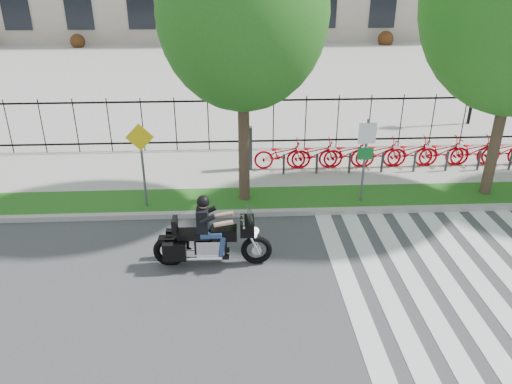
{
  "coord_description": "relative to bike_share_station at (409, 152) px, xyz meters",
  "views": [
    {
      "loc": [
        -0.37,
        -8.51,
        6.69
      ],
      "look_at": [
        0.23,
        3.0,
        1.26
      ],
      "focal_mm": 35.0,
      "sensor_mm": 36.0,
      "label": 1
    }
  ],
  "objects": [
    {
      "name": "ground",
      "position": [
        -5.68,
        -7.2,
        -0.66
      ],
      "size": [
        120.0,
        120.0,
        0.0
      ],
      "primitive_type": "plane",
      "color": "#3E3E41",
      "rests_on": "ground"
    },
    {
      "name": "curb",
      "position": [
        -5.68,
        -3.1,
        -0.58
      ],
      "size": [
        60.0,
        0.2,
        0.15
      ],
      "primitive_type": "cube",
      "color": "#A19F98",
      "rests_on": "ground"
    },
    {
      "name": "grass_verge",
      "position": [
        -5.68,
        -2.25,
        -0.58
      ],
      "size": [
        60.0,
        1.5,
        0.15
      ],
      "primitive_type": "cube",
      "color": "#1D5A16",
      "rests_on": "ground"
    },
    {
      "name": "sidewalk",
      "position": [
        -5.68,
        0.25,
        -0.58
      ],
      "size": [
        60.0,
        3.5,
        0.15
      ],
      "primitive_type": "cube",
      "color": "#98958E",
      "rests_on": "ground"
    },
    {
      "name": "plaza",
      "position": [
        -5.68,
        17.8,
        -0.61
      ],
      "size": [
        80.0,
        34.0,
        0.1
      ],
      "primitive_type": "cube",
      "color": "#98958E",
      "rests_on": "ground"
    },
    {
      "name": "crosswalk_stripes",
      "position": [
        -0.86,
        -7.2,
        -0.65
      ],
      "size": [
        5.7,
        8.0,
        0.01
      ],
      "primitive_type": null,
      "color": "silver",
      "rests_on": "ground"
    },
    {
      "name": "iron_fence",
      "position": [
        -5.68,
        2.0,
        0.49
      ],
      "size": [
        30.0,
        0.06,
        2.0
      ],
      "primitive_type": null,
      "color": "black",
      "rests_on": "sidewalk"
    },
    {
      "name": "lamp_post_right",
      "position": [
        4.32,
        4.8,
        2.55
      ],
      "size": [
        1.06,
        0.7,
        4.25
      ],
      "color": "black",
      "rests_on": "ground"
    },
    {
      "name": "street_tree_1",
      "position": [
        -5.69,
        -2.25,
        4.78
      ],
      "size": [
        4.47,
        4.47,
        7.87
      ],
      "color": "#37291E",
      "rests_on": "grass_verge"
    },
    {
      "name": "bike_share_station",
      "position": [
        0.0,
        0.0,
        0.0
      ],
      "size": [
        11.13,
        0.87,
        1.5
      ],
      "color": "#2D2D33",
      "rests_on": "sidewalk"
    },
    {
      "name": "sign_pole_regulatory",
      "position": [
        -2.26,
        -2.62,
        1.08
      ],
      "size": [
        0.5,
        0.09,
        2.5
      ],
      "color": "#59595B",
      "rests_on": "grass_verge"
    },
    {
      "name": "sign_pole_warning",
      "position": [
        -8.55,
        -2.62,
        1.09
      ],
      "size": [
        0.78,
        0.09,
        2.49
      ],
      "color": "#59595B",
      "rests_on": "grass_verge"
    },
    {
      "name": "motorcycle_rider",
      "position": [
        -6.56,
        -5.53,
        0.07
      ],
      "size": [
        2.84,
        0.84,
        2.19
      ],
      "color": "black",
      "rests_on": "ground"
    }
  ]
}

